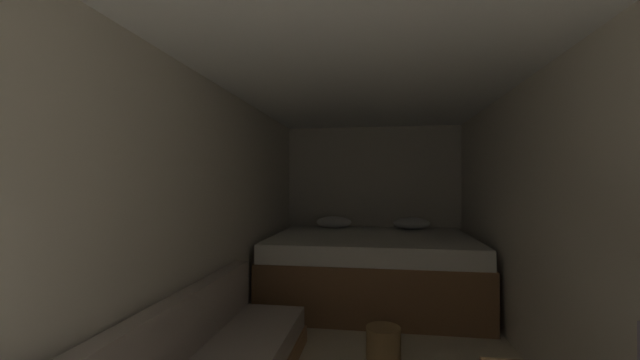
# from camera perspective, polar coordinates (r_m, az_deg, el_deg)

# --- Properties ---
(wall_back) EXTENTS (2.45, 0.05, 2.12)m
(wall_back) POSITION_cam_1_polar(r_m,az_deg,el_deg) (5.26, 7.95, -3.58)
(wall_back) COLOR beige
(wall_back) RESTS_ON ground
(wall_left) EXTENTS (0.05, 5.30, 2.12)m
(wall_left) POSITION_cam_1_polar(r_m,az_deg,el_deg) (2.89, -17.61, -6.09)
(wall_left) COLOR beige
(wall_left) RESTS_ON ground
(wall_right) EXTENTS (0.05, 5.30, 2.12)m
(wall_right) POSITION_cam_1_polar(r_m,az_deg,el_deg) (2.82, 32.30, -6.17)
(wall_right) COLOR beige
(wall_right) RESTS_ON ground
(ceiling_slab) EXTENTS (2.45, 5.30, 0.05)m
(ceiling_slab) POSITION_cam_1_polar(r_m,az_deg,el_deg) (2.70, 7.00, 16.81)
(ceiling_slab) COLOR white
(ceiling_slab) RESTS_ON wall_left
(bed) EXTENTS (2.23, 1.73, 0.91)m
(bed) POSITION_cam_1_polar(r_m,az_deg,el_deg) (4.43, 7.77, -13.04)
(bed) COLOR brown
(bed) RESTS_ON ground
(wicker_basket) EXTENTS (0.26, 0.26, 0.24)m
(wicker_basket) POSITION_cam_1_polar(r_m,az_deg,el_deg) (3.18, 9.59, -23.15)
(wicker_basket) COLOR olive
(wicker_basket) RESTS_ON ground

